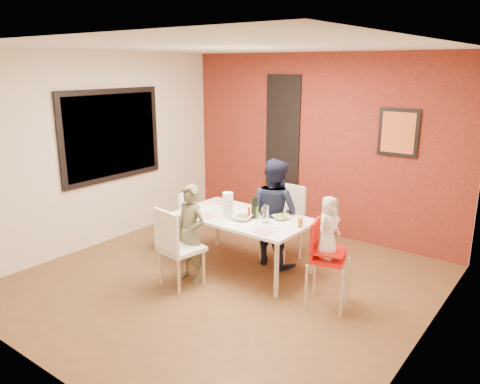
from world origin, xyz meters
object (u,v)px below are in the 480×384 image
Objects in this scene: high_chair at (325,255)px; wine_bottle at (254,208)px; chair_near at (175,244)px; toddler at (329,227)px; dining_table at (243,221)px; child_near at (191,233)px; paper_towel_roll at (228,204)px; child_far at (275,212)px; chair_left at (179,217)px; chair_far at (285,218)px.

wine_bottle is at bearing 62.23° from high_chair.
chair_near is 1.44× the size of toddler.
dining_table is 1.32m from toddler.
dining_table is 1.43× the size of child_near.
paper_towel_roll reaches higher than dining_table.
child_far is 4.71× the size of paper_towel_roll.
chair_left is 1.28m from wine_bottle.
child_far is 0.38m from wine_bottle.
high_chair is (2.32, -0.18, 0.09)m from chair_left.
toddler is (1.27, -0.22, 0.25)m from dining_table.
child_far is (0.53, 1.01, 0.11)m from child_near.
wine_bottle is at bearing 56.19° from child_near.
chair_far is at bearing -100.33° from chair_near.
chair_left is at bearing -177.23° from dining_table.
paper_towel_roll reaches higher than high_chair.
paper_towel_roll is (0.13, 0.55, 0.26)m from child_near.
chair_far is 0.87m from paper_towel_roll.
paper_towel_roll is at bearing 66.16° from chair_left.
high_chair reaches higher than chair_left.
child_far is (0.23, 0.37, 0.06)m from dining_table.
paper_towel_roll is (-1.42, 0.14, 0.28)m from high_chair.
paper_towel_roll is (-0.32, -0.11, 0.02)m from wine_bottle.
paper_towel_roll is at bearing 58.47° from child_far.
chair_left is 2.90× the size of paper_towel_roll.
wine_bottle is at bearing 72.24° from chair_left.
child_near reaches higher than dining_table.
child_near is 3.98× the size of paper_towel_roll.
chair_left is 3.27× the size of wine_bottle.
child_far is 2.11× the size of toddler.
chair_far reaches higher than high_chair.
chair_far is 1.38m from toddler.
toddler is at bearing -5.07° from paper_towel_roll.
toddler is (1.04, -0.84, 0.34)m from chair_far.
chair_near is 1.00× the size of high_chair.
toddler is at bearing 159.53° from child_far.
child_far is (-0.01, -0.25, 0.14)m from chair_far.
paper_towel_roll is (-0.39, -0.46, 0.15)m from child_far.
chair_left is 0.91× the size of high_chair.
chair_near is 1.76m from toddler.
wine_bottle is (-1.12, 0.24, -0.06)m from toddler.
chair_near is 0.96× the size of chair_far.
toddler reaches higher than dining_table.
high_chair is 3.61× the size of wine_bottle.
chair_near reaches higher than dining_table.
chair_far is at bearing 69.37° from dining_table.
dining_table is at bearing 71.65° from chair_left.
chair_far is at bearing 35.40° from high_chair.
toddler reaches higher than chair_left.
child_far reaches higher than chair_near.
high_chair is at bearing 15.39° from child_near.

